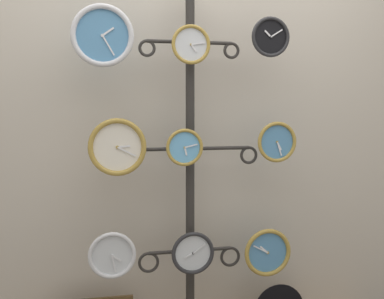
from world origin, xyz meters
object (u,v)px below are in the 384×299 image
Objects in this scene: clock_top_left at (102,36)px; clock_bottom_left at (112,255)px; clock_middle_center at (184,147)px; clock_bottom_right at (267,252)px; clock_middle_right at (277,142)px; clock_bottom_center at (193,253)px; clock_top_center at (191,45)px; clock_top_right at (270,37)px; clock_middle_left at (117,147)px; display_stand at (190,221)px.

clock_top_left is 1.10m from clock_bottom_left.
clock_bottom_right is (0.46, -0.01, -0.59)m from clock_middle_center.
clock_middle_right reaches higher than clock_bottom_center.
clock_top_left reaches higher than clock_top_center.
clock_middle_right reaches higher than clock_middle_center.
clock_top_center is 1.14m from clock_bottom_left.
clock_middle_center is at bearing 177.88° from clock_top_right.
clock_middle_center is (0.34, -0.01, -0.01)m from clock_middle_left.
clock_bottom_left is at bearing -178.91° from clock_bottom_right.
clock_bottom_left is at bearing -29.57° from clock_top_left.
clock_bottom_left is 0.84m from clock_bottom_right.
clock_middle_center is 0.51m from clock_middle_right.
clock_top_left reaches higher than clock_bottom_right.
clock_middle_right reaches higher than clock_bottom_right.
clock_top_right is 0.79× the size of clock_bottom_right.
clock_top_center is 0.88× the size of clock_bottom_center.
display_stand reaches higher than clock_top_center.
clock_middle_left reaches higher than clock_bottom_center.
clock_middle_center is (-0.46, 0.02, -0.57)m from clock_top_right.
clock_bottom_left is (-0.38, -0.02, -0.54)m from clock_middle_center.
clock_middle_left is (-0.80, 0.02, -0.57)m from clock_top_right.
clock_top_center is at bearing 178.50° from clock_bottom_right.
clock_bottom_left is at bearing -176.24° from clock_top_center.
clock_middle_center is 0.66m from clock_bottom_left.
clock_bottom_left reaches higher than clock_bottom_center.
clock_middle_left is at bearing 178.34° from clock_top_right.
clock_top_left is 1.21m from clock_bottom_center.
clock_top_center is (-0.01, -0.09, 0.94)m from display_stand.
display_stand is at bearing 166.68° from clock_bottom_right.
clock_middle_left is 1.33× the size of clock_middle_right.
clock_top_left is at bearing 150.43° from clock_bottom_left.
clock_bottom_left is (-0.43, -0.11, -0.13)m from display_stand.
display_stand is 0.95m from clock_top_center.
clock_top_left is 1.52× the size of clock_top_center.
clock_middle_right is at bearing 0.45° from clock_top_left.
clock_bottom_left is (0.03, -0.02, -1.10)m from clock_top_left.
clock_middle_right is at bearing -0.50° from clock_top_center.
clock_top_right is at bearing -2.12° from clock_middle_center.
clock_middle_right is (0.05, 0.02, -0.55)m from clock_top_right.
clock_top_left is 0.69m from clock_middle_center.
clock_top_left reaches higher than clock_middle_right.
clock_top_left reaches higher than clock_top_right.
clock_bottom_right is (0.41, -0.10, -0.17)m from display_stand.
clock_top_right is at bearing -0.63° from clock_top_left.
display_stand is at bearing 168.82° from clock_middle_right.
clock_top_center is 0.69m from clock_middle_right.
display_stand is at bearing 86.49° from clock_bottom_center.
clock_middle_right is 1.05m from clock_bottom_left.
clock_top_left is at bearing 179.37° from clock_top_right.
clock_bottom_center is at bearing -179.31° from clock_middle_right.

